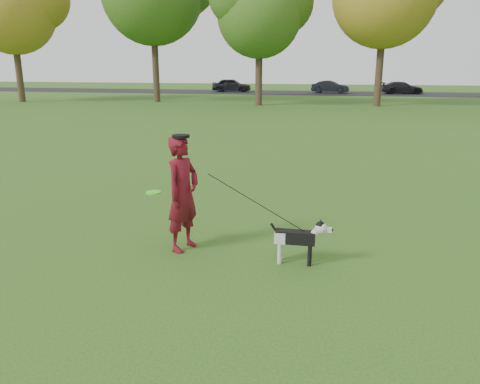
% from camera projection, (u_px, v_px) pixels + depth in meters
% --- Properties ---
extents(ground, '(120.00, 120.00, 0.00)m').
position_uv_depth(ground, '(255.00, 243.00, 7.60)').
color(ground, '#285116').
rests_on(ground, ground).
extents(road, '(120.00, 7.00, 0.02)m').
position_uv_depth(road, '(323.00, 93.00, 45.41)').
color(road, black).
rests_on(road, ground).
extents(man, '(0.63, 0.76, 1.80)m').
position_uv_depth(man, '(183.00, 194.00, 7.16)').
color(man, '#550C0C').
rests_on(man, ground).
extents(dog, '(0.91, 0.18, 0.69)m').
position_uv_depth(dog, '(300.00, 236.00, 6.74)').
color(dog, black).
rests_on(dog, ground).
extents(car_left, '(3.93, 1.72, 1.32)m').
position_uv_depth(car_left, '(232.00, 85.00, 46.93)').
color(car_left, black).
rests_on(car_left, road).
extents(car_mid, '(3.70, 1.72, 1.18)m').
position_uv_depth(car_mid, '(330.00, 87.00, 45.12)').
color(car_mid, black).
rests_on(car_mid, road).
extents(car_right, '(4.05, 2.07, 1.12)m').
position_uv_depth(car_right, '(402.00, 88.00, 43.89)').
color(car_right, black).
rests_on(car_right, road).
extents(man_held_items, '(2.51, 0.35, 1.35)m').
position_uv_depth(man_held_items, '(256.00, 203.00, 6.82)').
color(man_held_items, '#54FF20').
rests_on(man_held_items, ground).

